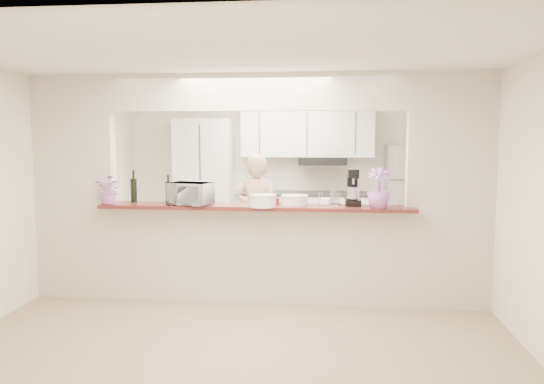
# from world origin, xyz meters

# --- Properties ---
(floor) EXTENTS (6.00, 6.00, 0.00)m
(floor) POSITION_xyz_m (0.00, 0.00, 0.00)
(floor) COLOR tan
(floor) RESTS_ON ground
(tile_overlay) EXTENTS (5.00, 2.90, 0.01)m
(tile_overlay) POSITION_xyz_m (0.00, 1.55, 0.01)
(tile_overlay) COLOR beige
(tile_overlay) RESTS_ON floor
(partition) EXTENTS (5.00, 0.15, 2.50)m
(partition) POSITION_xyz_m (0.00, 0.00, 1.48)
(partition) COLOR beige
(partition) RESTS_ON floor
(bar_counter) EXTENTS (3.40, 0.38, 1.09)m
(bar_counter) POSITION_xyz_m (0.00, -0.00, 0.58)
(bar_counter) COLOR beige
(bar_counter) RESTS_ON floor
(kitchen_cabinets) EXTENTS (3.15, 0.62, 2.25)m
(kitchen_cabinets) POSITION_xyz_m (-0.19, 2.72, 0.97)
(kitchen_cabinets) COLOR white
(kitchen_cabinets) RESTS_ON floor
(refrigerator) EXTENTS (0.75, 0.70, 1.70)m
(refrigerator) POSITION_xyz_m (2.05, 2.65, 0.85)
(refrigerator) COLOR #B4B4B9
(refrigerator) RESTS_ON floor
(flower_left) EXTENTS (0.35, 0.33, 0.33)m
(flower_left) POSITION_xyz_m (-1.60, -0.12, 1.25)
(flower_left) COLOR #CF6DC6
(flower_left) RESTS_ON bar_counter
(wine_bottle_a) EXTENTS (0.07, 0.07, 0.36)m
(wine_bottle_a) POSITION_xyz_m (-1.40, 0.07, 1.23)
(wine_bottle_a) COLOR black
(wine_bottle_a) RESTS_ON bar_counter
(wine_bottle_b) EXTENTS (0.06, 0.06, 0.31)m
(wine_bottle_b) POSITION_xyz_m (-1.00, 0.07, 1.21)
(wine_bottle_b) COLOR black
(wine_bottle_b) RESTS_ON bar_counter
(toaster_oven) EXTENTS (0.50, 0.39, 0.24)m
(toaster_oven) POSITION_xyz_m (-0.70, -0.10, 1.21)
(toaster_oven) COLOR #B8B9BE
(toaster_oven) RESTS_ON bar_counter
(serving_bowls) EXTENTS (0.40, 0.40, 0.23)m
(serving_bowls) POSITION_xyz_m (-0.70, 0.05, 1.21)
(serving_bowls) COLOR white
(serving_bowls) RESTS_ON bar_counter
(plate_stack_a) EXTENTS (0.28, 0.28, 0.13)m
(plate_stack_a) POSITION_xyz_m (0.10, -0.19, 1.16)
(plate_stack_a) COLOR white
(plate_stack_a) RESTS_ON bar_counter
(plate_stack_b) EXTENTS (0.30, 0.30, 0.10)m
(plate_stack_b) POSITION_xyz_m (0.42, 0.03, 1.14)
(plate_stack_b) COLOR white
(plate_stack_b) RESTS_ON bar_counter
(red_bowl) EXTENTS (0.15, 0.15, 0.07)m
(red_bowl) POSITION_xyz_m (0.18, 0.08, 1.12)
(red_bowl) COLOR maroon
(red_bowl) RESTS_ON bar_counter
(tan_bowl) EXTENTS (0.16, 0.16, 0.08)m
(tan_bowl) POSITION_xyz_m (0.39, 0.08, 1.13)
(tan_bowl) COLOR tan
(tan_bowl) RESTS_ON bar_counter
(utensil_caddy) EXTENTS (0.24, 0.17, 0.21)m
(utensil_caddy) POSITION_xyz_m (0.80, 0.05, 1.18)
(utensil_caddy) COLOR silver
(utensil_caddy) RESTS_ON bar_counter
(stand_mixer) EXTENTS (0.18, 0.27, 0.39)m
(stand_mixer) POSITION_xyz_m (1.05, 0.06, 1.27)
(stand_mixer) COLOR black
(stand_mixer) RESTS_ON bar_counter
(flower_right) EXTENTS (0.24, 0.24, 0.42)m
(flower_right) POSITION_xyz_m (1.30, -0.15, 1.30)
(flower_right) COLOR #BB72D4
(flower_right) RESTS_ON bar_counter
(person) EXTENTS (0.59, 0.39, 1.59)m
(person) POSITION_xyz_m (-0.14, 1.09, 0.80)
(person) COLOR tan
(person) RESTS_ON floor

